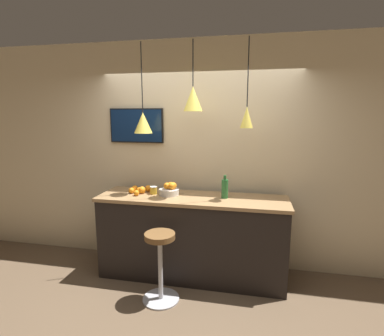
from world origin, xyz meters
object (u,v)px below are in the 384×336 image
bar_stool (160,258)px  mounted_tv (137,126)px  juice_bottle (225,188)px  spread_jar (154,190)px  fruit_bowl (170,190)px

bar_stool → mounted_tv: bearing=122.7°
bar_stool → juice_bottle: (0.61, 0.59, 0.65)m
spread_jar → bar_stool: bearing=-66.0°
fruit_bowl → spread_jar: 0.21m
juice_bottle → spread_jar: juice_bottle is taller
spread_jar → mounted_tv: bearing=134.5°
juice_bottle → spread_jar: size_ratio=2.85×
fruit_bowl → juice_bottle: bearing=-0.1°
fruit_bowl → mounted_tv: size_ratio=0.33×
fruit_bowl → spread_jar: size_ratio=2.52×
fruit_bowl → mounted_tv: mounted_tv is taller
fruit_bowl → mounted_tv: 0.99m
fruit_bowl → juice_bottle: 0.67m
bar_stool → mounted_tv: size_ratio=1.04×
bar_stool → fruit_bowl: (-0.06, 0.59, 0.60)m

